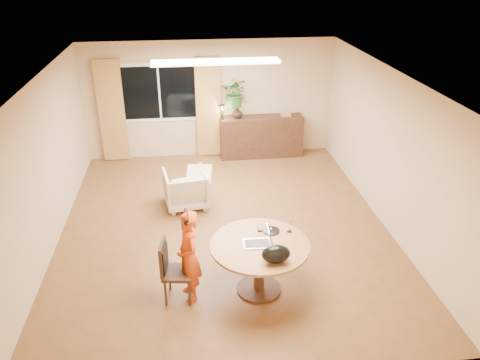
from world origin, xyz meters
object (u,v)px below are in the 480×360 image
Objects in this scene: armchair at (186,189)px; sideboard at (261,136)px; dining_table at (259,254)px; dining_chair at (178,271)px; child at (189,256)px.

armchair is 0.41× the size of sideboard.
sideboard reaches higher than armchair.
dining_chair reaches higher than dining_table.
armchair is (-0.01, 2.57, -0.31)m from child.
child is 0.70× the size of sideboard.
sideboard is (1.76, 2.17, 0.12)m from armchair.
dining_table is 2.74m from armchair.
sideboard is at bearing 145.03° from child.
dining_chair is 0.68× the size of child.
dining_table is 0.72× the size of sideboard.
armchair is (-0.96, 2.56, -0.25)m from dining_table.
sideboard reaches higher than dining_table.
child reaches higher than armchair.
dining_table is 1.50× the size of dining_chair.
dining_table is at bearing 76.01° from child.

